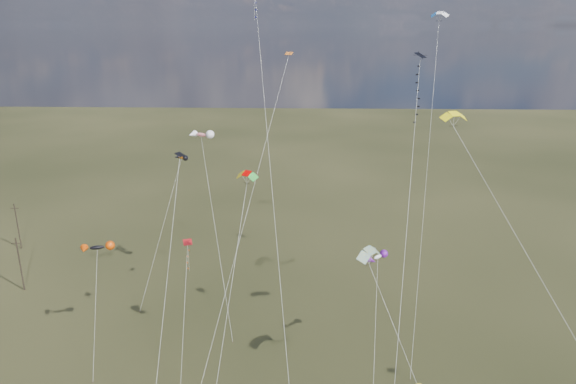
{
  "coord_description": "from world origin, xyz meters",
  "views": [
    {
      "loc": [
        1.86,
        -33.7,
        35.81
      ],
      "look_at": [
        0.0,
        18.0,
        19.0
      ],
      "focal_mm": 32.0,
      "sensor_mm": 36.0,
      "label": 1
    }
  ],
  "objects_px": {
    "utility_pole_near": "(20,264)",
    "parafoil_yellow": "(455,115)",
    "utility_pole_far": "(18,226)",
    "novelty_black_orange": "(97,248)",
    "diamond_black_high": "(416,110)"
  },
  "relations": [
    {
      "from": "parafoil_yellow",
      "to": "novelty_black_orange",
      "type": "height_order",
      "value": "parafoil_yellow"
    },
    {
      "from": "diamond_black_high",
      "to": "novelty_black_orange",
      "type": "distance_m",
      "value": 37.53
    },
    {
      "from": "parafoil_yellow",
      "to": "utility_pole_near",
      "type": "bearing_deg",
      "value": 165.43
    },
    {
      "from": "diamond_black_high",
      "to": "parafoil_yellow",
      "type": "xyz_separation_m",
      "value": [
        4.44,
        3.15,
        -0.95
      ]
    },
    {
      "from": "utility_pole_near",
      "to": "parafoil_yellow",
      "type": "relative_size",
      "value": 0.28
    },
    {
      "from": "parafoil_yellow",
      "to": "diamond_black_high",
      "type": "bearing_deg",
      "value": -144.68
    },
    {
      "from": "utility_pole_near",
      "to": "novelty_black_orange",
      "type": "height_order",
      "value": "novelty_black_orange"
    },
    {
      "from": "utility_pole_near",
      "to": "diamond_black_high",
      "type": "xyz_separation_m",
      "value": [
        49.73,
        -17.23,
        24.48
      ]
    },
    {
      "from": "utility_pole_near",
      "to": "parafoil_yellow",
      "type": "distance_m",
      "value": 60.71
    },
    {
      "from": "utility_pole_far",
      "to": "utility_pole_near",
      "type": "bearing_deg",
      "value": -60.26
    },
    {
      "from": "diamond_black_high",
      "to": "parafoil_yellow",
      "type": "height_order",
      "value": "diamond_black_high"
    },
    {
      "from": "utility_pole_far",
      "to": "parafoil_yellow",
      "type": "bearing_deg",
      "value": -24.31
    },
    {
      "from": "diamond_black_high",
      "to": "novelty_black_orange",
      "type": "bearing_deg",
      "value": 170.5
    },
    {
      "from": "utility_pole_far",
      "to": "novelty_black_orange",
      "type": "relative_size",
      "value": 0.63
    },
    {
      "from": "utility_pole_far",
      "to": "diamond_black_high",
      "type": "bearing_deg",
      "value": -28.41
    }
  ]
}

